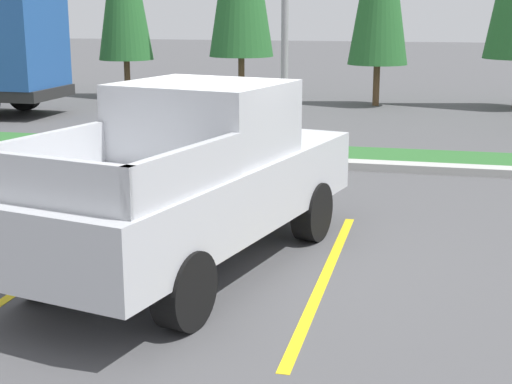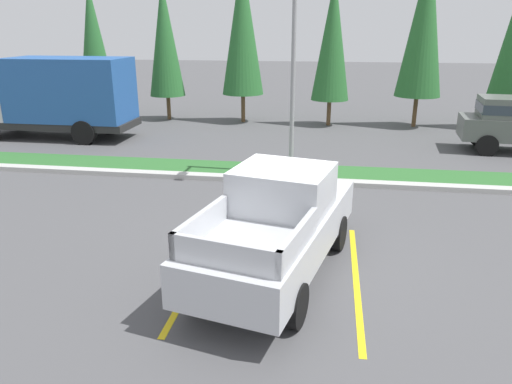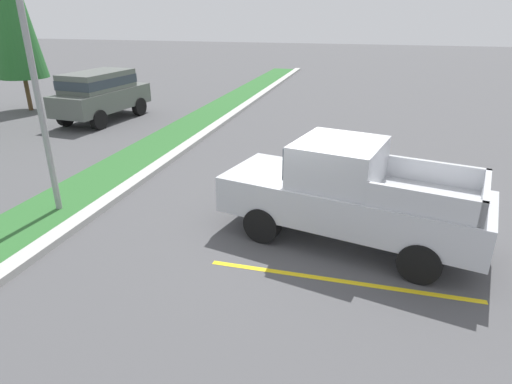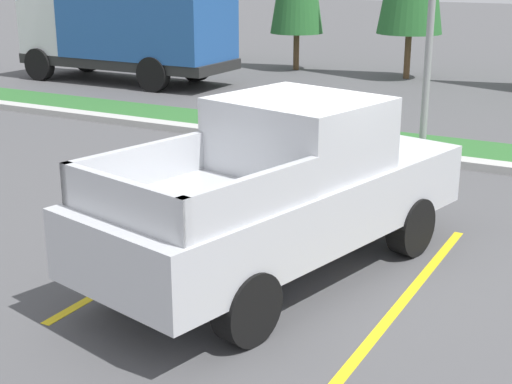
{
  "view_description": "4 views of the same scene",
  "coord_description": "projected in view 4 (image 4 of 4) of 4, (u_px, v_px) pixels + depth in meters",
  "views": [
    {
      "loc": [
        2.56,
        -8.84,
        2.92
      ],
      "look_at": [
        0.59,
        -0.62,
        0.86
      ],
      "focal_mm": 53.12,
      "sensor_mm": 36.0,
      "label": 1
    },
    {
      "loc": [
        0.8,
        -9.37,
        4.64
      ],
      "look_at": [
        -0.65,
        0.09,
        1.35
      ],
      "focal_mm": 33.9,
      "sensor_mm": 36.0,
      "label": 2
    },
    {
      "loc": [
        -8.31,
        -1.12,
        4.43
      ],
      "look_at": [
        -0.82,
        0.88,
        1.2
      ],
      "focal_mm": 30.41,
      "sensor_mm": 36.0,
      "label": 3
    },
    {
      "loc": [
        3.63,
        -8.32,
        3.63
      ],
      "look_at": [
        -0.78,
        -0.29,
        0.75
      ],
      "focal_mm": 52.06,
      "sensor_mm": 36.0,
      "label": 4
    }
  ],
  "objects": [
    {
      "name": "ground_plane",
      "position": [
        319.0,
        250.0,
        9.71
      ],
      "size": [
        120.0,
        120.0,
        0.0
      ],
      "primitive_type": "plane",
      "color": "#4C4C4F"
    },
    {
      "name": "parking_line_near",
      "position": [
        176.0,
        249.0,
        9.72
      ],
      "size": [
        0.12,
        4.8,
        0.01
      ],
      "primitive_type": "cube",
      "color": "yellow",
      "rests_on": "ground"
    },
    {
      "name": "parking_line_far",
      "position": [
        405.0,
        299.0,
        8.3
      ],
      "size": [
        0.12,
        4.8,
        0.01
      ],
      "primitive_type": "cube",
      "color": "yellow",
      "rests_on": "ground"
    },
    {
      "name": "curb_strip",
      "position": [
        428.0,
        158.0,
        13.87
      ],
      "size": [
        56.0,
        0.4,
        0.15
      ],
      "primitive_type": "cube",
      "color": "#B2B2AD",
      "rests_on": "ground"
    },
    {
      "name": "grass_median",
      "position": [
        444.0,
        148.0,
        14.8
      ],
      "size": [
        56.0,
        1.8,
        0.06
      ],
      "primitive_type": "cube",
      "color": "#2D662D",
      "rests_on": "ground"
    },
    {
      "name": "pickup_truck_main",
      "position": [
        285.0,
        190.0,
        8.74
      ],
      "size": [
        3.02,
        5.51,
        2.1
      ],
      "color": "black",
      "rests_on": "ground"
    },
    {
      "name": "cargo_truck_distant",
      "position": [
        129.0,
        21.0,
        22.46
      ],
      "size": [
        6.81,
        2.53,
        3.4
      ],
      "color": "black",
      "rests_on": "ground"
    }
  ]
}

